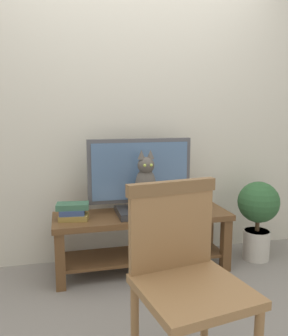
# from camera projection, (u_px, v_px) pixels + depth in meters

# --- Properties ---
(ground_plane) EXTENTS (12.00, 12.00, 0.00)m
(ground_plane) POSITION_uv_depth(u_px,v_px,m) (161.00, 310.00, 2.22)
(ground_plane) COLOR gray
(back_wall) EXTENTS (7.00, 0.12, 2.80)m
(back_wall) POSITION_uv_depth(u_px,v_px,m) (130.00, 95.00, 2.92)
(back_wall) COLOR beige
(back_wall) RESTS_ON ground
(tv_stand) EXTENTS (1.38, 0.44, 0.47)m
(tv_stand) POSITION_uv_depth(u_px,v_px,m) (143.00, 231.00, 2.74)
(tv_stand) COLOR brown
(tv_stand) RESTS_ON ground
(tv) EXTENTS (0.83, 0.20, 0.58)m
(tv) POSITION_uv_depth(u_px,v_px,m) (140.00, 174.00, 2.75)
(tv) COLOR #4C4C51
(tv) RESTS_ON tv_stand
(media_box) EXTENTS (0.41, 0.27, 0.05)m
(media_box) POSITION_uv_depth(u_px,v_px,m) (145.00, 212.00, 2.67)
(media_box) COLOR #2D2D30
(media_box) RESTS_ON tv_stand
(cat) EXTENTS (0.18, 0.30, 0.46)m
(cat) POSITION_uv_depth(u_px,v_px,m) (145.00, 187.00, 2.62)
(cat) COLOR #514C47
(cat) RESTS_ON media_box
(wooden_chair) EXTENTS (0.52, 0.52, 0.94)m
(wooden_chair) POSITION_uv_depth(u_px,v_px,m) (184.00, 268.00, 1.56)
(wooden_chair) COLOR olive
(wooden_chair) RESTS_ON ground
(book_stack) EXTENTS (0.25, 0.18, 0.12)m
(book_stack) POSITION_uv_depth(u_px,v_px,m) (73.00, 211.00, 2.56)
(book_stack) COLOR olive
(book_stack) RESTS_ON tv_stand
(potted_plant) EXTENTS (0.35, 0.35, 0.68)m
(potted_plant) POSITION_uv_depth(u_px,v_px,m) (258.00, 212.00, 2.93)
(potted_plant) COLOR beige
(potted_plant) RESTS_ON ground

